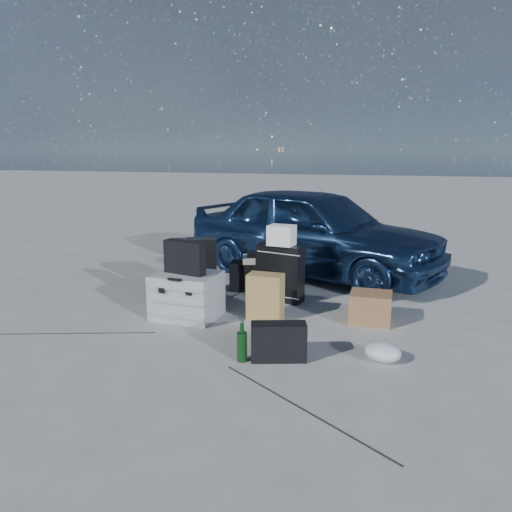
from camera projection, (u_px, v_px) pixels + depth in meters
The scene contains 16 objects.
ground at pixel (230, 331), 4.65m from camera, with size 60.00×60.00×0.00m, color #ADADA8.
car at pixel (313, 231), 6.67m from camera, with size 1.41×3.50×1.19m, color navy.
pelican_case at pixel (187, 295), 5.01m from camera, with size 0.62×0.51×0.45m, color #96989B.
laptop_bag at pixel (184, 257), 4.92m from camera, with size 0.44×0.11×0.33m, color black.
briefcase at pixel (188, 287), 5.42m from camera, with size 0.50×0.11×0.39m, color black.
suitcase_left at pixel (194, 268), 5.69m from camera, with size 0.52×0.19×0.67m, color black.
suitcase_right at pixel (280, 273), 5.55m from camera, with size 0.53×0.19×0.63m, color black.
white_carton at pixel (282, 235), 5.45m from camera, with size 0.28×0.22×0.22m, color white.
duffel_bag at pixel (259, 276), 6.00m from camera, with size 0.68×0.29×0.34m, color black.
flat_box_white at pixel (259, 259), 5.97m from camera, with size 0.40×0.30×0.07m, color white.
flat_box_black at pixel (259, 254), 5.94m from camera, with size 0.27×0.19×0.06m, color black.
kraft_bag at pixel (265, 297), 4.95m from camera, with size 0.34×0.21×0.46m, color #AE8B4C.
cardboard_box at pixel (370, 307), 4.87m from camera, with size 0.40×0.35×0.30m, color olive.
plastic_bag at pixel (383, 352), 3.98m from camera, with size 0.29×0.25×0.16m, color silver.
messenger_bag at pixel (279, 342), 3.99m from camera, with size 0.44×0.17×0.31m, color black.
green_bottle at pixel (242, 342), 3.97m from camera, with size 0.08×0.08×0.33m, color black.
Camera 1 is at (1.47, -4.15, 1.66)m, focal length 35.00 mm.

